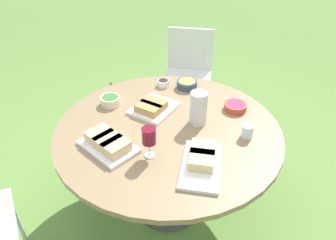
{
  "coord_description": "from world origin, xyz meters",
  "views": [
    {
      "loc": [
        1.56,
        -0.55,
        1.95
      ],
      "look_at": [
        0.0,
        0.0,
        0.79
      ],
      "focal_mm": 35.0,
      "sensor_mm": 36.0,
      "label": 1
    }
  ],
  "objects_px": {
    "dining_table": "(168,139)",
    "handbag": "(114,103)",
    "wine_glass": "(149,137)",
    "chair_near_left": "(189,68)",
    "water_pitcher": "(198,108)"
  },
  "relations": [
    {
      "from": "chair_near_left",
      "to": "water_pitcher",
      "type": "xyz_separation_m",
      "value": [
        1.14,
        -0.42,
        0.32
      ]
    },
    {
      "from": "chair_near_left",
      "to": "wine_glass",
      "type": "distance_m",
      "value": 1.6
    },
    {
      "from": "chair_near_left",
      "to": "handbag",
      "type": "height_order",
      "value": "chair_near_left"
    },
    {
      "from": "handbag",
      "to": "wine_glass",
      "type": "bearing_deg",
      "value": -2.47
    },
    {
      "from": "chair_near_left",
      "to": "wine_glass",
      "type": "bearing_deg",
      "value": -30.75
    },
    {
      "from": "chair_near_left",
      "to": "handbag",
      "type": "bearing_deg",
      "value": -108.67
    },
    {
      "from": "dining_table",
      "to": "wine_glass",
      "type": "bearing_deg",
      "value": -40.73
    },
    {
      "from": "dining_table",
      "to": "handbag",
      "type": "bearing_deg",
      "value": -175.19
    },
    {
      "from": "wine_glass",
      "to": "handbag",
      "type": "height_order",
      "value": "wine_glass"
    },
    {
      "from": "chair_near_left",
      "to": "dining_table",
      "type": "bearing_deg",
      "value": -28.57
    },
    {
      "from": "dining_table",
      "to": "wine_glass",
      "type": "distance_m",
      "value": 0.36
    },
    {
      "from": "dining_table",
      "to": "wine_glass",
      "type": "xyz_separation_m",
      "value": [
        0.21,
        -0.18,
        0.22
      ]
    },
    {
      "from": "dining_table",
      "to": "wine_glass",
      "type": "height_order",
      "value": "wine_glass"
    },
    {
      "from": "wine_glass",
      "to": "chair_near_left",
      "type": "bearing_deg",
      "value": 149.25
    },
    {
      "from": "dining_table",
      "to": "handbag",
      "type": "xyz_separation_m",
      "value": [
        -1.38,
        -0.12,
        -0.52
      ]
    }
  ]
}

